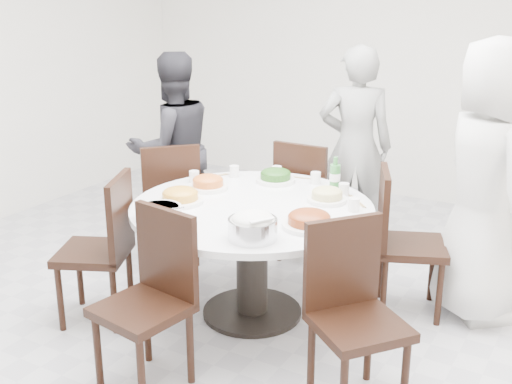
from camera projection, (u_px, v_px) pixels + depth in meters
The scene contains 22 objects.
floor at pixel (258, 326), 4.02m from camera, with size 6.00×6.00×0.01m, color #B9B9BE.
wall_back at pixel (416, 56), 6.06m from camera, with size 6.00×0.01×2.80m, color white.
dining_table at pixel (252, 261), 4.06m from camera, with size 1.50×1.50×0.75m, color white.
chair_ne at pixel (412, 243), 4.08m from camera, with size 0.42×0.42×0.95m, color black.
chair_n at pixel (310, 200), 4.90m from camera, with size 0.42×0.42×0.95m, color black.
chair_nw at pixel (169, 201), 4.86m from camera, with size 0.42×0.42×0.95m, color black.
chair_sw at pixel (93, 249), 3.98m from camera, with size 0.42×0.42×0.95m, color black.
chair_s at pixel (142, 305), 3.29m from camera, with size 0.42×0.42×0.95m, color black.
chair_se at pixel (359, 321), 3.13m from camera, with size 0.42×0.42×0.95m, color black.
diner_right at pixel (486, 182), 3.94m from camera, with size 0.86×0.56×1.77m, color silver.
diner_middle at pixel (355, 147), 5.11m from camera, with size 0.59×0.39×1.62m, color black.
diner_left at pixel (173, 149), 5.20m from camera, with size 0.75×0.59×1.55m, color black.
dish_greens at pixel (276, 177), 4.39m from camera, with size 0.27×0.27×0.07m, color white.
dish_pale at pixel (327, 197), 4.00m from camera, with size 0.25×0.25×0.07m, color white.
dish_orange at pixel (208, 184), 4.24m from camera, with size 0.26×0.26×0.07m, color white.
dish_redbrown at pixel (309, 221), 3.57m from camera, with size 0.31×0.31×0.08m, color white.
dish_tofu at pixel (180, 197), 3.98m from camera, with size 0.29×0.29×0.07m, color white.
rice_bowl at pixel (253, 229), 3.41m from camera, with size 0.26×0.26×0.11m, color silver.
soup_bowl at pixel (159, 213), 3.69m from camera, with size 0.26×0.26×0.08m, color white.
beverage_bottle at pixel (335, 175), 4.16m from camera, with size 0.07×0.07×0.24m, color #307935.
tea_cups at pixel (296, 176), 4.41m from camera, with size 0.07×0.07×0.08m, color white.
chopsticks at pixel (296, 178), 4.47m from camera, with size 0.24×0.04×0.01m, color tan, non-canonical shape.
Camera 1 is at (1.78, -3.09, 2.05)m, focal length 45.00 mm.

